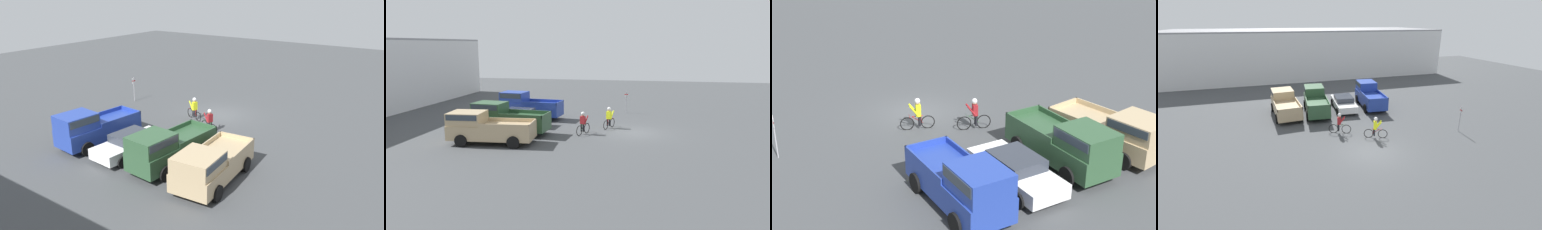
% 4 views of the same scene
% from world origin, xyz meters
% --- Properties ---
extents(ground_plane, '(80.00, 80.00, 0.00)m').
position_xyz_m(ground_plane, '(0.00, 0.00, 0.00)').
color(ground_plane, '#424447').
extents(pickup_truck_0, '(2.63, 5.63, 2.09)m').
position_xyz_m(pickup_truck_0, '(-4.97, 9.43, 1.09)').
color(pickup_truck_0, tan).
rests_on(pickup_truck_0, ground_plane).
extents(pickup_truck_1, '(2.48, 5.63, 2.25)m').
position_xyz_m(pickup_truck_1, '(-2.10, 9.17, 1.16)').
color(pickup_truck_1, '#2D5133').
rests_on(pickup_truck_1, ground_plane).
extents(sedan_0, '(2.28, 4.83, 1.36)m').
position_xyz_m(sedan_0, '(0.67, 9.10, 0.70)').
color(sedan_0, white).
rests_on(sedan_0, ground_plane).
extents(pickup_truck_2, '(2.50, 5.43, 2.31)m').
position_xyz_m(pickup_truck_2, '(3.51, 9.46, 1.19)').
color(pickup_truck_2, '#233D9E').
rests_on(pickup_truck_2, ground_plane).
extents(cyclist_0, '(1.66, 0.72, 1.69)m').
position_xyz_m(cyclist_0, '(1.09, 1.96, 0.87)').
color(cyclist_0, black).
rests_on(cyclist_0, ground_plane).
extents(cyclist_1, '(1.66, 0.72, 1.68)m').
position_xyz_m(cyclist_1, '(-1.25, 3.58, 0.86)').
color(cyclist_1, black).
rests_on(cyclist_1, ground_plane).
extents(fire_lane_sign, '(0.07, 0.30, 2.09)m').
position_xyz_m(fire_lane_sign, '(7.91, 1.10, 1.27)').
color(fire_lane_sign, '#9E9EA3').
rests_on(fire_lane_sign, ground_plane).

